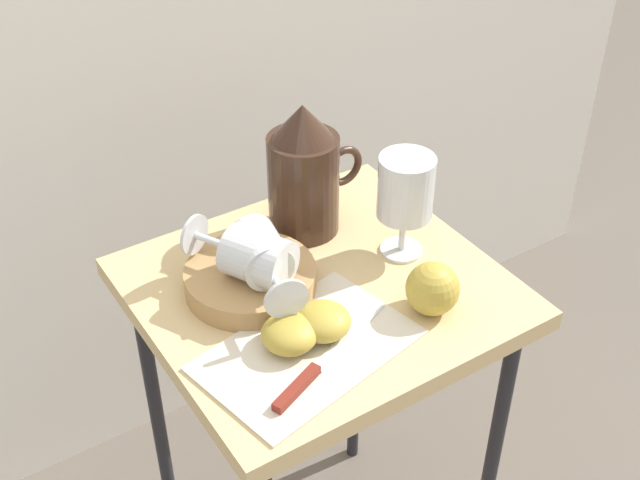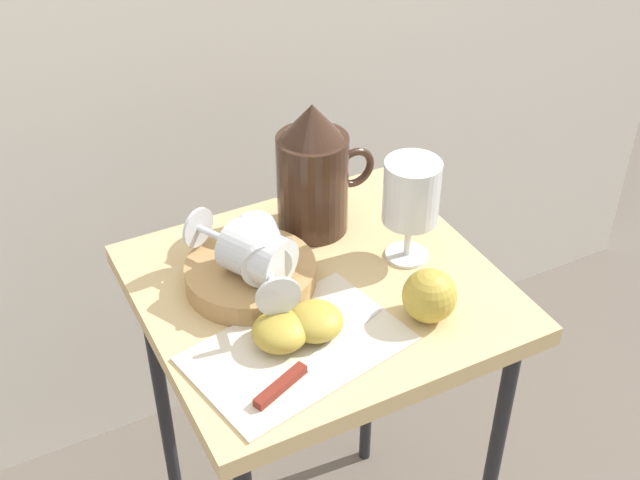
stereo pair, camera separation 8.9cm
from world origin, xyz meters
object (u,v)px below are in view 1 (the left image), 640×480
Objects in this scene: basket_tray at (250,279)px; wine_glass_tipped_far at (255,256)px; pitcher at (304,180)px; wine_glass_upright at (406,192)px; apple_half_left at (289,334)px; apple_half_right at (323,321)px; apple_whole at (433,289)px; table at (320,326)px; knife at (316,369)px; wine_glass_tipped_near at (261,255)px.

basket_tray is 0.06m from wine_glass_tipped_far.
basket_tray is 0.87× the size of pitcher.
apple_half_left is (-0.25, -0.09, -0.08)m from wine_glass_upright.
apple_half_right is at bearing -116.47° from pitcher.
apple_half_left and apple_half_right have the same top height.
pitcher reaches higher than wine_glass_upright.
apple_half_left reaches higher than basket_tray.
apple_whole is at bearing -110.18° from wine_glass_upright.
table is at bearing -113.30° from pitcher.
basket_tray is at bearing 83.17° from apple_half_left.
apple_half_left is 0.33× the size of knife.
basket_tray is (-0.09, 0.05, 0.10)m from table.
apple_whole is (0.18, -0.15, -0.03)m from wine_glass_tipped_near.
apple_half_right is at bearing 166.08° from apple_whole.
basket_tray is 0.13m from apple_half_left.
pitcher is (0.14, 0.09, 0.07)m from basket_tray.
apple_whole is at bearing -80.67° from pitcher.
wine_glass_tipped_near reaches higher than knife.
pitcher reaches higher than table.
pitcher is at bearing 63.53° from apple_half_right.
wine_glass_tipped_far is 2.23× the size of apple_whole.
wine_glass_upright is 0.72× the size of knife.
wine_glass_upright is at bearing -7.10° from wine_glass_tipped_near.
wine_glass_upright is at bearing 30.25° from knife.
basket_tray is 0.19m from knife.
knife is (-0.25, -0.14, -0.10)m from wine_glass_upright.
wine_glass_tipped_far is at bearing 106.57° from apple_half_right.
wine_glass_tipped_near is 2.14× the size of apple_half_right.
wine_glass_tipped_near is at bearing 161.19° from table.
apple_half_right is 1.00× the size of apple_whole.
apple_whole is 0.20m from knife.
wine_glass_upright reaches higher than apple_whole.
pitcher is 1.34× the size of wine_glass_tipped_near.
pitcher is (0.06, 0.13, 0.17)m from table.
knife is at bearing -93.99° from basket_tray.
apple_half_left is 0.21m from apple_whole.
wine_glass_tipped_far is (-0.01, -0.00, 0.00)m from wine_glass_tipped_near.
apple_half_left is (-0.02, -0.11, -0.05)m from wine_glass_tipped_near.
wine_glass_upright is at bearing 18.89° from apple_half_left.
wine_glass_tipped_near is 0.71× the size of knife.
wine_glass_tipped_far reaches higher than apple_half_right.
basket_tray is 2.50× the size of apple_half_right.
wine_glass_tipped_far reaches higher than basket_tray.
table is at bearing 59.17° from apple_half_right.
pitcher reaches higher than wine_glass_tipped_near.
wine_glass_tipped_near is 0.12m from apple_half_left.
apple_half_left is 0.06m from knife.
apple_half_right is at bearing 49.68° from knife.
apple_half_left is 1.00× the size of apple_whole.
wine_glass_tipped_near is (-0.13, -0.11, -0.02)m from pitcher.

